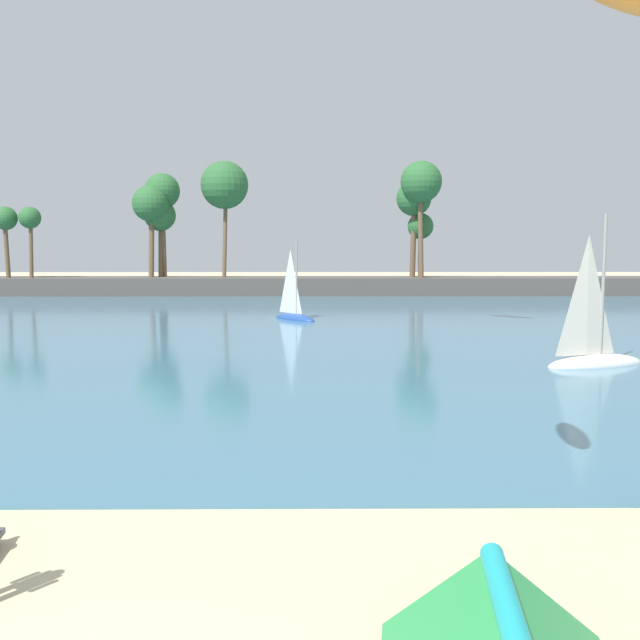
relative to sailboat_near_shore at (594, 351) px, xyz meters
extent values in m
cube|color=teal|center=(-14.38, 33.78, -0.63)|extent=(220.00, 99.80, 0.06)
cube|color=#514C47|center=(-14.38, 43.68, 0.24)|extent=(105.96, 6.00, 1.80)
cylinder|color=brown|center=(-27.16, 44.60, 4.26)|extent=(0.50, 0.76, 6.26)
sphere|color=#2D6633|center=(-27.16, 44.60, 7.38)|extent=(3.21, 3.21, 3.21)
cylinder|color=brown|center=(-0.71, 44.40, 3.71)|extent=(0.42, 0.62, 5.15)
sphere|color=#2D6633|center=(-0.71, 44.40, 6.28)|extent=(2.63, 2.63, 2.63)
cylinder|color=brown|center=(-27.85, 43.60, 4.82)|extent=(0.68, 0.84, 7.38)
sphere|color=#2D6633|center=(-27.85, 43.60, 8.49)|extent=(3.65, 3.65, 3.65)
cylinder|color=brown|center=(-20.53, 44.17, 5.75)|extent=(0.65, 0.93, 9.25)
sphere|color=#2D6633|center=(-20.53, 44.17, 10.37)|extent=(4.79, 4.79, 4.79)
cylinder|color=brown|center=(-26.87, 44.64, 5.48)|extent=(0.52, 0.95, 8.70)
sphere|color=#2D6633|center=(-26.87, 44.64, 9.82)|extent=(3.54, 3.54, 3.54)
cylinder|color=brown|center=(-1.01, 42.32, 5.84)|extent=(0.76, 0.50, 9.41)
sphere|color=#2D6633|center=(-1.01, 42.32, 10.54)|extent=(4.08, 4.08, 4.08)
cylinder|color=brown|center=(-41.82, 42.28, 4.06)|extent=(0.49, 0.67, 5.86)
sphere|color=#2D6633|center=(-41.82, 42.28, 6.98)|extent=(2.32, 2.32, 2.32)
cylinder|color=brown|center=(-39.38, 42.20, 4.09)|extent=(0.53, 0.42, 5.91)
sphere|color=#2D6633|center=(-39.38, 42.20, 7.04)|extent=(2.14, 2.14, 2.14)
cylinder|color=brown|center=(-1.50, 43.87, 5.09)|extent=(0.64, 0.79, 7.92)
sphere|color=#2D6633|center=(-1.50, 43.87, 9.04)|extent=(3.53, 3.53, 3.53)
cylinder|color=#1EADB2|center=(-9.59, -22.70, 0.49)|extent=(0.77, 3.93, 0.29)
ellipsoid|color=white|center=(0.10, 0.03, -0.60)|extent=(4.81, 2.81, 0.92)
cylinder|color=gray|center=(0.31, 0.11, 2.74)|extent=(0.14, 0.14, 5.76)
pyramid|color=silver|center=(-0.43, -0.15, 2.31)|extent=(2.01, 0.81, 4.90)
ellipsoid|color=#234793|center=(-12.83, 18.64, -0.60)|extent=(3.44, 3.90, 0.80)
cylinder|color=gray|center=(-12.70, 18.48, 2.31)|extent=(0.12, 0.12, 5.02)
pyramid|color=silver|center=(-13.13, 19.02, 1.93)|extent=(1.21, 1.50, 4.27)
camera|label=1|loc=(-11.57, -29.39, 4.32)|focal=40.57mm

